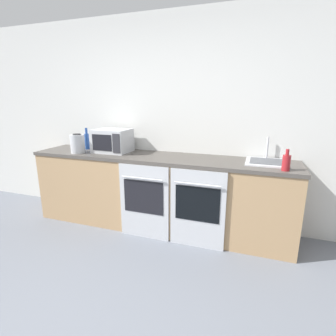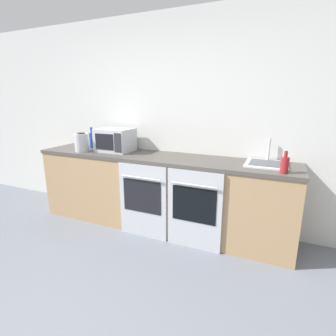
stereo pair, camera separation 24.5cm
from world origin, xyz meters
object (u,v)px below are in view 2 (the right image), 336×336
(microwave, at_px, (115,140))
(bottle_red, at_px, (285,165))
(oven_left, at_px, (143,201))
(bottle_blue, at_px, (92,140))
(kettle, at_px, (82,142))
(sink, at_px, (267,163))
(oven_right, at_px, (194,210))

(microwave, bearing_deg, bottle_red, -7.06)
(oven_left, height_order, bottle_red, bottle_red)
(bottle_red, xyz_separation_m, bottle_blue, (-2.48, 0.31, 0.03))
(oven_left, relative_size, kettle, 3.63)
(kettle, relative_size, sink, 0.57)
(kettle, bearing_deg, bottle_red, -1.29)
(bottle_red, relative_size, bottle_blue, 0.73)
(oven_right, distance_m, kettle, 1.72)
(oven_left, height_order, oven_right, same)
(bottle_red, bearing_deg, microwave, 172.94)
(bottle_blue, bearing_deg, oven_right, -14.28)
(oven_right, relative_size, microwave, 1.97)
(bottle_red, distance_m, bottle_blue, 2.50)
(microwave, relative_size, kettle, 1.84)
(oven_right, bearing_deg, bottle_blue, 165.72)
(microwave, bearing_deg, bottle_blue, 172.29)
(microwave, bearing_deg, oven_left, -31.36)
(microwave, distance_m, bottle_blue, 0.44)
(microwave, xyz_separation_m, sink, (1.88, 0.03, -0.13))
(oven_right, height_order, kettle, kettle)
(microwave, xyz_separation_m, bottle_red, (2.05, -0.25, -0.06))
(oven_right, relative_size, bottle_red, 4.19)
(oven_right, distance_m, sink, 0.91)
(bottle_blue, bearing_deg, oven_left, -22.30)
(oven_right, bearing_deg, oven_left, 180.00)
(microwave, distance_m, bottle_red, 2.06)
(oven_right, height_order, bottle_red, bottle_red)
(oven_left, relative_size, microwave, 1.97)
(bottle_red, distance_m, sink, 0.33)
(bottle_red, distance_m, kettle, 2.44)
(microwave, relative_size, bottle_red, 2.13)
(oven_right, xyz_separation_m, bottle_red, (0.83, 0.11, 0.56))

